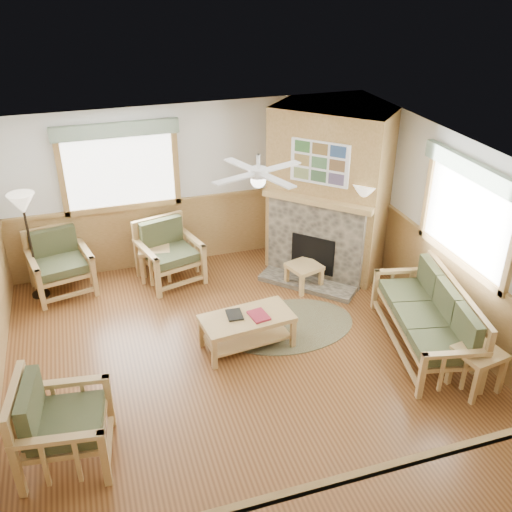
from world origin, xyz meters
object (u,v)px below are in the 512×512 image
object	(u,v)px
armchair_left	(64,422)
coffee_table	(247,331)
end_table_chairs	(155,262)
footstool	(304,276)
sofa	(425,318)
end_table_sofa	(476,369)
floor_lamp_left	(31,246)
armchair_back_right	(170,253)
armchair_back_left	(60,264)
floor_lamp_right	(361,237)

from	to	relation	value
armchair_left	coffee_table	xyz separation A→B (m)	(2.35, 1.28, -0.26)
end_table_chairs	footstool	distance (m)	2.43
sofa	armchair_left	world-z (taller)	armchair_left
end_table_sofa	floor_lamp_left	distance (m)	6.43
end_table_chairs	footstool	bearing A→B (deg)	-25.54
end_table_chairs	sofa	bearing A→B (deg)	-43.43
armchair_left	footstool	world-z (taller)	armchair_left
floor_lamp_left	end_table_chairs	bearing A→B (deg)	0.49
armchair_back_right	coffee_table	distance (m)	2.19
armchair_back_right	coffee_table	size ratio (longest dim) A/B	0.81
armchair_back_left	sofa	bearing A→B (deg)	-45.32
armchair_back_right	end_table_chairs	xyz separation A→B (m)	(-0.22, 0.17, -0.21)
sofa	armchair_back_right	world-z (taller)	armchair_back_right
coffee_table	end_table_sofa	distance (m)	2.91
sofa	floor_lamp_right	xyz separation A→B (m)	(-0.11, 1.72, 0.40)
sofa	coffee_table	bearing A→B (deg)	-95.60
armchair_back_right	end_table_chairs	world-z (taller)	armchair_back_right
armchair_back_left	floor_lamp_right	size ratio (longest dim) A/B	0.56
armchair_back_right	footstool	distance (m)	2.17
armchair_back_left	end_table_sofa	xyz separation A→B (m)	(4.74, -3.90, -0.20)
armchair_back_left	end_table_sofa	bearing A→B (deg)	-51.84
sofa	floor_lamp_right	bearing A→B (deg)	-164.38
armchair_back_right	floor_lamp_left	xyz separation A→B (m)	(-2.04, 0.16, 0.36)
armchair_back_right	footstool	size ratio (longest dim) A/B	2.10
armchair_back_left	floor_lamp_right	distance (m)	4.67
armchair_back_left	floor_lamp_right	xyz separation A→B (m)	(4.48, -1.25, 0.38)
armchair_back_right	armchair_left	size ratio (longest dim) A/B	0.97
armchair_back_left	footstool	distance (m)	3.80
armchair_left	floor_lamp_left	xyz separation A→B (m)	(-0.35, 3.52, 0.35)
sofa	coffee_table	world-z (taller)	sofa
sofa	armchair_left	bearing A→B (deg)	-70.92
sofa	end_table_chairs	bearing A→B (deg)	-121.32
sofa	end_table_chairs	world-z (taller)	sofa
floor_lamp_right	floor_lamp_left	bearing A→B (deg)	165.71
coffee_table	floor_lamp_left	size ratio (longest dim) A/B	0.71
floor_lamp_left	coffee_table	bearing A→B (deg)	-39.63
armchair_back_left	end_table_sofa	size ratio (longest dim) A/B	1.72
armchair_back_left	armchair_back_right	world-z (taller)	armchair_back_right
coffee_table	footstool	size ratio (longest dim) A/B	2.60
armchair_left	end_table_chairs	world-z (taller)	armchair_left
armchair_back_right	sofa	bearing A→B (deg)	-59.00
end_table_sofa	footstool	world-z (taller)	end_table_sofa
sofa	end_table_sofa	size ratio (longest dim) A/B	3.58
end_table_sofa	floor_lamp_right	world-z (taller)	floor_lamp_right
sofa	end_table_chairs	xyz separation A→B (m)	(-3.14, 2.97, -0.19)
floor_lamp_right	coffee_table	bearing A→B (deg)	-155.05
armchair_back_left	footstool	size ratio (longest dim) A/B	2.08
end_table_sofa	floor_lamp_right	size ratio (longest dim) A/B	0.33
armchair_left	floor_lamp_right	bearing A→B (deg)	-55.24
end_table_chairs	footstool	size ratio (longest dim) A/B	1.19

